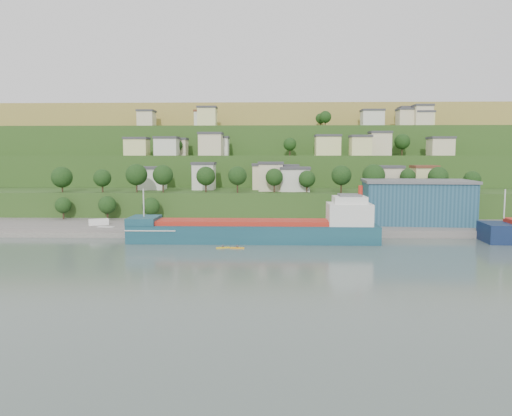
{
  "coord_description": "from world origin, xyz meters",
  "views": [
    {
      "loc": [
        1.64,
        -117.23,
        21.73
      ],
      "look_at": [
        -2.31,
        15.0,
        7.98
      ],
      "focal_mm": 35.0,
      "sensor_mm": 36.0,
      "label": 1
    }
  ],
  "objects_px": {
    "cargo_ship_near": "(261,232)",
    "caravan": "(99,223)",
    "kayak_orange": "(237,247)",
    "warehouse": "(416,201)"
  },
  "relations": [
    {
      "from": "cargo_ship_near",
      "to": "caravan",
      "type": "relative_size",
      "value": 11.56
    },
    {
      "from": "cargo_ship_near",
      "to": "kayak_orange",
      "type": "height_order",
      "value": "cargo_ship_near"
    },
    {
      "from": "caravan",
      "to": "kayak_orange",
      "type": "distance_m",
      "value": 48.52
    },
    {
      "from": "kayak_orange",
      "to": "caravan",
      "type": "bearing_deg",
      "value": 154.95
    },
    {
      "from": "cargo_ship_near",
      "to": "warehouse",
      "type": "distance_m",
      "value": 51.14
    },
    {
      "from": "cargo_ship_near",
      "to": "caravan",
      "type": "xyz_separation_m",
      "value": [
        -47.21,
        15.32,
        -0.12
      ]
    },
    {
      "from": "cargo_ship_near",
      "to": "kayak_orange",
      "type": "xyz_separation_m",
      "value": [
        -5.49,
        -9.37,
        -2.34
      ]
    },
    {
      "from": "warehouse",
      "to": "caravan",
      "type": "xyz_separation_m",
      "value": [
        -92.75,
        -7.19,
        -5.96
      ]
    },
    {
      "from": "caravan",
      "to": "cargo_ship_near",
      "type": "bearing_deg",
      "value": -42.32
    },
    {
      "from": "cargo_ship_near",
      "to": "caravan",
      "type": "distance_m",
      "value": 49.63
    }
  ]
}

